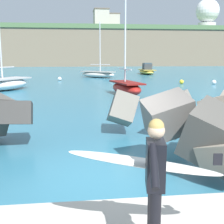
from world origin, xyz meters
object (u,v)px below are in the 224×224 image
boat_near_centre (126,87)px  boat_mid_left (147,71)px  mooring_buoy_middle (60,79)px  mooring_buoy_inner (214,82)px  mooring_buoy_outer (182,82)px  station_building_west (109,22)px  surfer_with_board (152,174)px  station_building_central (101,19)px  radar_dome (207,13)px  boat_near_right (6,83)px  boat_mid_centre (98,74)px

boat_near_centre → boat_mid_left: bearing=73.4°
boat_near_centre → mooring_buoy_middle: (-5.33, 14.11, -0.35)m
mooring_buoy_inner → mooring_buoy_outer: bearing=163.8°
station_building_west → mooring_buoy_inner: bearing=-89.2°
surfer_with_board → boat_near_centre: 18.24m
boat_near_centre → mooring_buoy_inner: (10.14, 7.40, -0.35)m
boat_near_centre → station_building_central: (5.41, 79.39, 13.87)m
radar_dome → station_building_central: bearing=175.3°
mooring_buoy_middle → mooring_buoy_outer: bearing=-25.1°
station_building_central → boat_mid_left: bearing=-87.6°
boat_near_right → boat_mid_centre: (8.74, 14.24, -0.08)m
radar_dome → boat_near_centre: bearing=-117.4°
boat_near_right → mooring_buoy_inner: (19.44, 2.91, -0.34)m
boat_mid_left → mooring_buoy_middle: bearing=-138.4°
surfer_with_board → boat_near_right: size_ratio=0.27×
boat_mid_left → mooring_buoy_inner: boat_mid_left is taller
surfer_with_board → mooring_buoy_middle: bearing=94.5°
boat_mid_left → mooring_buoy_middle: size_ratio=13.00×
boat_near_right → station_building_west: size_ratio=1.10×
boat_near_centre → surfer_with_board: bearing=-98.8°
boat_near_centre → station_building_central: station_building_central is taller
boat_near_centre → boat_mid_centre: bearing=91.7°
mooring_buoy_middle → mooring_buoy_outer: (12.44, -5.83, 0.00)m
mooring_buoy_inner → boat_near_right: bearing=-171.5°
boat_mid_left → station_building_central: station_building_central is taller
boat_mid_centre → mooring_buoy_inner: size_ratio=16.14×
radar_dome → mooring_buoy_middle: bearing=-125.8°
boat_mid_left → station_building_central: size_ratio=0.72×
surfer_with_board → boat_near_right: 23.43m
boat_mid_centre → radar_dome: bearing=55.2°
boat_mid_left → mooring_buoy_outer: boat_mid_left is taller
surfer_with_board → boat_mid_centre: boat_mid_centre is taller
mooring_buoy_middle → boat_near_centre: bearing=-69.3°
mooring_buoy_outer → station_building_west: (1.85, 79.07, 14.15)m
station_building_west → boat_mid_centre: bearing=-97.9°
boat_near_right → boat_mid_left: size_ratio=1.35×
radar_dome → boat_mid_left: bearing=-122.1°
boat_mid_centre → boat_near_right: bearing=-121.5°
boat_near_right → station_building_west: 85.96m
surfer_with_board → station_building_west: station_building_west is taller
radar_dome → station_building_west: radar_dome is taller
radar_dome → surfer_with_board: bearing=-114.2°
boat_near_right → mooring_buoy_outer: bearing=13.0°
boat_mid_left → boat_mid_centre: bearing=-140.0°
boat_mid_centre → station_building_west: 70.65m
surfer_with_board → boat_mid_centre: size_ratio=0.30×
surfer_with_board → station_building_central: (8.20, 97.40, 13.16)m
mooring_buoy_middle → station_building_west: size_ratio=0.06×
mooring_buoy_outer → station_building_west: bearing=88.7°
mooring_buoy_inner → station_building_central: (-4.74, 71.99, 14.21)m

